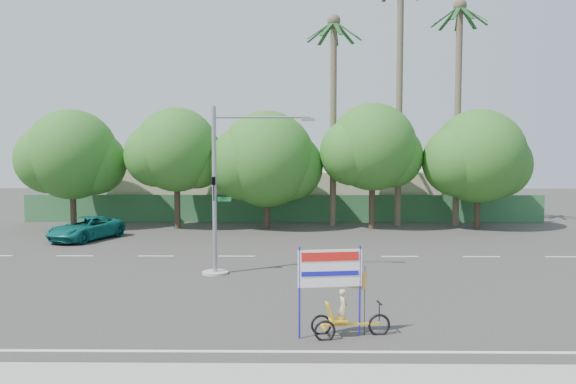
{
  "coord_description": "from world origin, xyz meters",
  "views": [
    {
      "loc": [
        0.83,
        -19.24,
        5.11
      ],
      "look_at": [
        0.57,
        3.38,
        3.5
      ],
      "focal_mm": 35.0,
      "sensor_mm": 36.0,
      "label": 1
    }
  ],
  "objects": [
    {
      "name": "ground",
      "position": [
        0.0,
        0.0,
        0.0
      ],
      "size": [
        120.0,
        120.0,
        0.0
      ],
      "primitive_type": "plane",
      "color": "#33302D",
      "rests_on": "ground"
    },
    {
      "name": "fence",
      "position": [
        0.0,
        21.5,
        1.0
      ],
      "size": [
        38.0,
        0.08,
        2.0
      ],
      "primitive_type": "cube",
      "color": "#336B3D",
      "rests_on": "ground"
    },
    {
      "name": "building_left",
      "position": [
        -10.0,
        26.0,
        2.0
      ],
      "size": [
        12.0,
        8.0,
        4.0
      ],
      "primitive_type": "cube",
      "color": "beige",
      "rests_on": "ground"
    },
    {
      "name": "building_right",
      "position": [
        8.0,
        26.0,
        1.8
      ],
      "size": [
        14.0,
        8.0,
        3.6
      ],
      "primitive_type": "cube",
      "color": "beige",
      "rests_on": "ground"
    },
    {
      "name": "tree_far_left",
      "position": [
        -14.05,
        18.0,
        4.76
      ],
      "size": [
        7.14,
        6.0,
        7.96
      ],
      "color": "#473828",
      "rests_on": "ground"
    },
    {
      "name": "tree_left",
      "position": [
        -7.05,
        18.0,
        5.06
      ],
      "size": [
        6.66,
        5.6,
        8.07
      ],
      "color": "#473828",
      "rests_on": "ground"
    },
    {
      "name": "tree_center",
      "position": [
        -1.05,
        18.0,
        4.47
      ],
      "size": [
        7.62,
        6.4,
        7.85
      ],
      "color": "#473828",
      "rests_on": "ground"
    },
    {
      "name": "tree_right",
      "position": [
        5.95,
        18.0,
        5.24
      ],
      "size": [
        6.9,
        5.8,
        8.36
      ],
      "color": "#473828",
      "rests_on": "ground"
    },
    {
      "name": "tree_far_right",
      "position": [
        12.95,
        18.0,
        4.64
      ],
      "size": [
        7.38,
        6.2,
        7.94
      ],
      "color": "#473828",
      "rests_on": "ground"
    },
    {
      "name": "palm_tall",
      "position": [
        8.0,
        19.5,
        10.46
      ],
      "size": [
        3.73,
        3.79,
        17.45
      ],
      "color": "#70604C",
      "rests_on": "ground"
    },
    {
      "name": "palm_mid",
      "position": [
        12.0,
        19.5,
        9.4
      ],
      "size": [
        3.73,
        3.79,
        15.45
      ],
      "color": "#70604C",
      "rests_on": "ground"
    },
    {
      "name": "palm_short",
      "position": [
        3.5,
        19.5,
        8.86
      ],
      "size": [
        3.73,
        3.79,
        14.45
      ],
      "color": "#70604C",
      "rests_on": "ground"
    },
    {
      "name": "traffic_signal",
      "position": [
        -2.2,
        3.98,
        2.92
      ],
      "size": [
        4.72,
        1.1,
        7.0
      ],
      "color": "gray",
      "rests_on": "ground"
    },
    {
      "name": "trike_billboard",
      "position": [
        2.06,
        -4.0,
        1.04
      ],
      "size": [
        2.6,
        0.77,
        2.58
      ],
      "rotation": [
        0.0,
        0.0,
        0.14
      ],
      "color": "black",
      "rests_on": "ground"
    },
    {
      "name": "pickup_truck",
      "position": [
        -11.34,
        13.06,
        0.68
      ],
      "size": [
        3.83,
        5.35,
        1.35
      ],
      "primitive_type": "imported",
      "rotation": [
        0.0,
        0.0,
        -0.37
      ],
      "color": "#0E635F",
      "rests_on": "ground"
    }
  ]
}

